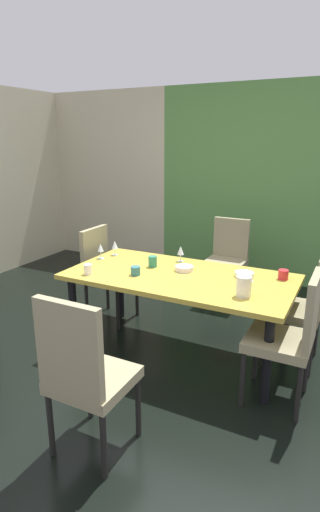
{
  "coord_description": "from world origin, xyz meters",
  "views": [
    {
      "loc": [
        1.67,
        -2.53,
        1.84
      ],
      "look_at": [
        0.14,
        0.46,
        0.85
      ],
      "focal_mm": 28.0,
      "sensor_mm": 36.0,
      "label": 1
    }
  ],
  "objects_px": {
    "wine_glass_west": "(181,251)",
    "cup_south": "(88,269)",
    "chair_right_near": "(291,333)",
    "pitcher_corner": "(244,286)",
    "chair_right_far": "(304,303)",
    "serving_bowl_north": "(184,268)",
    "chair_head_near": "(84,372)",
    "cup_near_shelf": "(135,271)",
    "wine_glass_center": "(115,245)",
    "serving_bowl_near_window": "(244,274)",
    "chair_head_far": "(227,256)",
    "cup_front": "(153,262)",
    "cup_rear": "(283,275)",
    "chair_left_far": "(105,269)",
    "dining_table": "(179,283)",
    "wine_glass_left": "(101,248)"
  },
  "relations": [
    {
      "from": "wine_glass_west",
      "to": "cup_south",
      "type": "relative_size",
      "value": 1.67
    },
    {
      "from": "chair_right_near",
      "to": "pitcher_corner",
      "type": "distance_m",
      "value": 0.46
    },
    {
      "from": "chair_right_far",
      "to": "serving_bowl_north",
      "type": "bearing_deg",
      "value": 100.49
    },
    {
      "from": "chair_head_near",
      "to": "cup_near_shelf",
      "type": "distance_m",
      "value": 1.26
    },
    {
      "from": "chair_head_near",
      "to": "pitcher_corner",
      "type": "distance_m",
      "value": 1.31
    },
    {
      "from": "chair_right_far",
      "to": "pitcher_corner",
      "type": "distance_m",
      "value": 0.69
    },
    {
      "from": "wine_glass_center",
      "to": "serving_bowl_near_window",
      "type": "relative_size",
      "value": 0.91
    },
    {
      "from": "chair_head_far",
      "to": "chair_head_near",
      "type": "bearing_deg",
      "value": 90.58
    },
    {
      "from": "cup_front",
      "to": "pitcher_corner",
      "type": "xyz_separation_m",
      "value": [
        0.93,
        -0.32,
        0.03
      ]
    },
    {
      "from": "wine_glass_west",
      "to": "cup_rear",
      "type": "distance_m",
      "value": 0.96
    },
    {
      "from": "chair_left_far",
      "to": "cup_front",
      "type": "bearing_deg",
      "value": 72.83
    },
    {
      "from": "chair_right_far",
      "to": "wine_glass_center",
      "type": "xyz_separation_m",
      "value": [
        -1.81,
        -0.05,
        0.28
      ]
    },
    {
      "from": "chair_head_near",
      "to": "wine_glass_center",
      "type": "bearing_deg",
      "value": 117.55
    },
    {
      "from": "chair_head_far",
      "to": "cup_front",
      "type": "xyz_separation_m",
      "value": [
        -0.3,
        -1.26,
        0.24
      ]
    },
    {
      "from": "dining_table",
      "to": "chair_head_far",
      "type": "bearing_deg",
      "value": 90.24
    },
    {
      "from": "chair_right_far",
      "to": "chair_head_near",
      "type": "distance_m",
      "value": 1.92
    },
    {
      "from": "dining_table",
      "to": "chair_left_far",
      "type": "xyz_separation_m",
      "value": [
        -0.99,
        0.3,
        -0.11
      ]
    },
    {
      "from": "chair_head_far",
      "to": "serving_bowl_near_window",
      "type": "bearing_deg",
      "value": 113.82
    },
    {
      "from": "chair_right_near",
      "to": "wine_glass_west",
      "type": "distance_m",
      "value": 1.35
    },
    {
      "from": "chair_left_far",
      "to": "cup_rear",
      "type": "relative_size",
      "value": 11.67
    },
    {
      "from": "chair_right_far",
      "to": "serving_bowl_near_window",
      "type": "distance_m",
      "value": 0.53
    },
    {
      "from": "serving_bowl_north",
      "to": "chair_head_near",
      "type": "bearing_deg",
      "value": -88.78
    },
    {
      "from": "wine_glass_left",
      "to": "cup_near_shelf",
      "type": "relative_size",
      "value": 1.78
    },
    {
      "from": "serving_bowl_north",
      "to": "pitcher_corner",
      "type": "bearing_deg",
      "value": -28.56
    },
    {
      "from": "dining_table",
      "to": "chair_right_near",
      "type": "relative_size",
      "value": 1.93
    },
    {
      "from": "cup_rear",
      "to": "pitcher_corner",
      "type": "bearing_deg",
      "value": -110.38
    },
    {
      "from": "cup_front",
      "to": "cup_south",
      "type": "bearing_deg",
      "value": -132.08
    },
    {
      "from": "cup_near_shelf",
      "to": "cup_south",
      "type": "xyz_separation_m",
      "value": [
        -0.37,
        -0.17,
        0.01
      ]
    },
    {
      "from": "wine_glass_west",
      "to": "cup_rear",
      "type": "bearing_deg",
      "value": -4.24
    },
    {
      "from": "chair_head_far",
      "to": "dining_table",
      "type": "bearing_deg",
      "value": 90.24
    },
    {
      "from": "chair_right_near",
      "to": "pitcher_corner",
      "type": "bearing_deg",
      "value": 78.19
    },
    {
      "from": "dining_table",
      "to": "chair_head_near",
      "type": "bearing_deg",
      "value": -89.07
    },
    {
      "from": "serving_bowl_near_window",
      "to": "chair_right_near",
      "type": "bearing_deg",
      "value": -46.12
    },
    {
      "from": "cup_near_shelf",
      "to": "wine_glass_west",
      "type": "bearing_deg",
      "value": 71.32
    },
    {
      "from": "chair_left_far",
      "to": "wine_glass_left",
      "type": "height_order",
      "value": "chair_left_far"
    },
    {
      "from": "chair_head_near",
      "to": "cup_near_shelf",
      "type": "relative_size",
      "value": 12.6
    },
    {
      "from": "chair_right_far",
      "to": "cup_front",
      "type": "height_order",
      "value": "chair_right_far"
    },
    {
      "from": "serving_bowl_north",
      "to": "cup_near_shelf",
      "type": "bearing_deg",
      "value": -137.94
    },
    {
      "from": "chair_head_far",
      "to": "wine_glass_left",
      "type": "xyz_separation_m",
      "value": [
        -0.87,
        -1.27,
        0.29
      ]
    },
    {
      "from": "wine_glass_left",
      "to": "dining_table",
      "type": "bearing_deg",
      "value": -5.88
    },
    {
      "from": "chair_head_far",
      "to": "pitcher_corner",
      "type": "xyz_separation_m",
      "value": [
        0.62,
        -1.58,
        0.26
      ]
    },
    {
      "from": "serving_bowl_near_window",
      "to": "chair_right_far",
      "type": "bearing_deg",
      "value": 11.68
    },
    {
      "from": "wine_glass_west",
      "to": "cup_south",
      "type": "height_order",
      "value": "wine_glass_west"
    },
    {
      "from": "wine_glass_west",
      "to": "cup_front",
      "type": "xyz_separation_m",
      "value": [
        -0.16,
        -0.26,
        -0.05
      ]
    },
    {
      "from": "chair_left_far",
      "to": "serving_bowl_near_window",
      "type": "height_order",
      "value": "chair_left_far"
    },
    {
      "from": "serving_bowl_north",
      "to": "serving_bowl_near_window",
      "type": "relative_size",
      "value": 1.0
    },
    {
      "from": "chair_head_far",
      "to": "chair_left_far",
      "type": "xyz_separation_m",
      "value": [
        -0.98,
        -1.05,
        0.0
      ]
    },
    {
      "from": "dining_table",
      "to": "wine_glass_left",
      "type": "bearing_deg",
      "value": 174.12
    },
    {
      "from": "chair_right_near",
      "to": "wine_glass_center",
      "type": "relative_size",
      "value": 6.84
    },
    {
      "from": "pitcher_corner",
      "to": "cup_near_shelf",
      "type": "bearing_deg",
      "value": 177.04
    }
  ]
}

